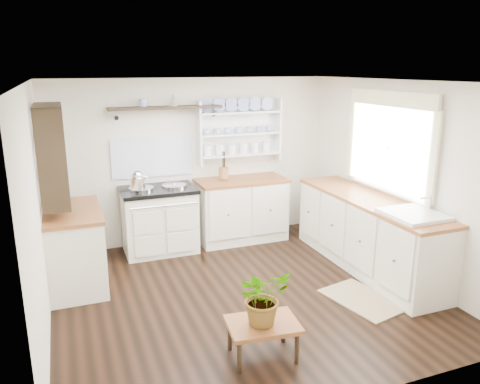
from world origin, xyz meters
name	(u,v)px	position (x,y,z in m)	size (l,w,h in m)	color
floor	(243,293)	(0.00, 0.00, 0.00)	(4.00, 3.80, 0.01)	black
wall_back	(194,161)	(0.00, 1.90, 1.15)	(4.00, 0.02, 2.30)	beige
wall_right	(398,178)	(2.00, 0.00, 1.15)	(0.02, 3.80, 2.30)	beige
wall_left	(37,215)	(-2.00, 0.00, 1.15)	(0.02, 3.80, 2.30)	beige
ceiling	(243,82)	(0.00, 0.00, 2.30)	(4.00, 3.80, 0.01)	white
window	(389,142)	(1.95, 0.15, 1.56)	(0.08, 1.55, 1.22)	white
aga_cooker	(159,219)	(-0.60, 1.57, 0.45)	(0.99, 0.69, 0.92)	silver
back_cabinets	(241,209)	(0.60, 1.60, 0.46)	(1.27, 0.63, 0.90)	beige
right_cabinets	(368,233)	(1.70, 0.10, 0.46)	(0.62, 2.43, 0.90)	beige
belfast_sink	(412,225)	(1.70, -0.65, 0.80)	(0.55, 0.60, 0.45)	white
left_cabinets	(75,247)	(-1.70, 0.90, 0.46)	(0.62, 1.13, 0.90)	beige
plate_rack	(238,130)	(0.65, 1.86, 1.56)	(1.20, 0.22, 0.90)	white
high_shelf	(166,108)	(-0.40, 1.78, 1.91)	(1.50, 0.29, 0.16)	black
left_shelving	(52,153)	(-1.84, 0.90, 1.55)	(0.28, 0.80, 1.05)	black
kettle	(137,180)	(-0.88, 1.45, 1.05)	(0.19, 0.19, 0.24)	silver
utensil_crock	(224,173)	(0.37, 1.68, 0.99)	(0.14, 0.14, 0.16)	#945E36
center_table	(263,327)	(-0.27, -1.15, 0.28)	(0.65, 0.50, 0.33)	brown
potted_plant	(263,296)	(-0.27, -1.15, 0.57)	(0.44, 0.38, 0.49)	#3F7233
floor_rug	(363,299)	(1.15, -0.62, 0.01)	(0.55, 0.85, 0.02)	olive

